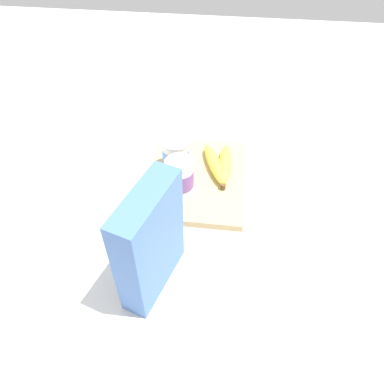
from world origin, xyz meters
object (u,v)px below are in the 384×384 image
(yogurt_cup_front, at_px, (180,177))
(yogurt_cup_back, at_px, (176,155))
(banana_bunch, at_px, (220,164))
(cutting_board, at_px, (197,179))
(cereal_box, at_px, (150,243))

(yogurt_cup_front, distance_m, yogurt_cup_back, 0.09)
(yogurt_cup_back, relative_size, banana_bunch, 0.57)
(cutting_board, xyz_separation_m, cereal_box, (-0.31, 0.06, 0.12))
(cutting_board, xyz_separation_m, banana_bunch, (0.04, -0.06, 0.03))
(yogurt_cup_back, bearing_deg, yogurt_cup_front, -164.68)
(cutting_board, bearing_deg, banana_bunch, -58.08)
(cereal_box, xyz_separation_m, banana_bunch, (0.35, -0.12, -0.09))
(banana_bunch, bearing_deg, cereal_box, 161.56)
(cutting_board, height_order, banana_bunch, banana_bunch)
(yogurt_cup_front, relative_size, yogurt_cup_back, 1.03)
(cereal_box, bearing_deg, yogurt_cup_back, -161.64)
(yogurt_cup_back, bearing_deg, banana_bunch, -85.36)
(cereal_box, bearing_deg, banana_bunch, 179.36)
(cereal_box, xyz_separation_m, yogurt_cup_front, (0.25, -0.02, -0.06))
(yogurt_cup_back, distance_m, banana_bunch, 0.12)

